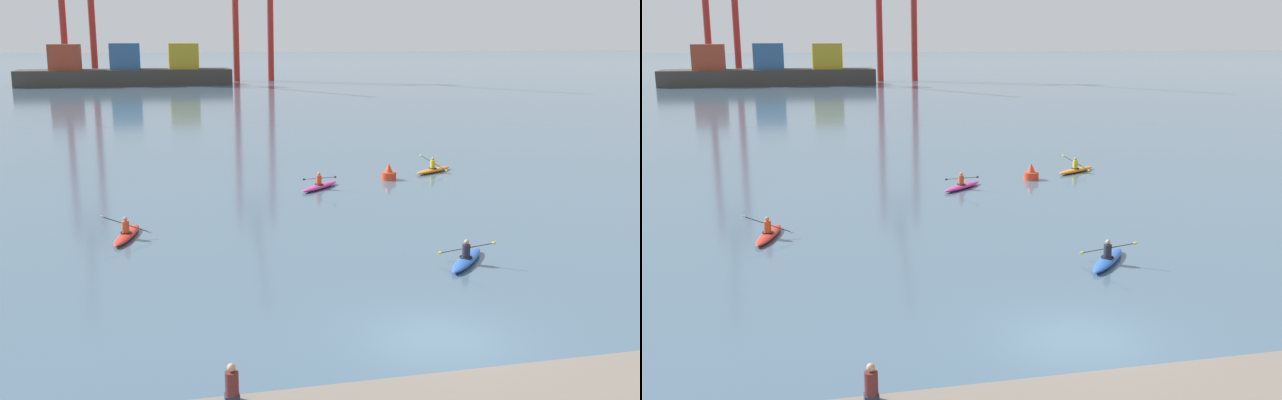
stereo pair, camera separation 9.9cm
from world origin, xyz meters
The scene contains 8 objects.
ground_plane centered at (0.00, 0.00, 0.00)m, with size 800.00×800.00×0.00m, color #425B70.
container_barge centered at (-10.69, 116.88, 2.53)m, with size 36.40×8.19×7.25m.
channel_buoy centered at (6.22, 22.92, 0.36)m, with size 0.90×0.90×1.00m.
kayak_blue centered at (3.76, 6.42, 0.17)m, with size 2.61×3.01×1.01m.
kayak_magenta centered at (1.60, 21.25, 0.17)m, with size 2.86×2.79×0.95m.
kayak_orange centered at (9.74, 24.59, 0.17)m, with size 3.19×2.33×1.04m.
kayak_red centered at (-8.73, 13.03, 0.17)m, with size 2.14×3.45×1.03m.
seated_onlooker centered at (-6.18, -3.39, 0.97)m, with size 0.32×0.30×0.90m.
Camera 2 is at (-7.60, -18.12, 8.33)m, focal length 41.35 mm.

